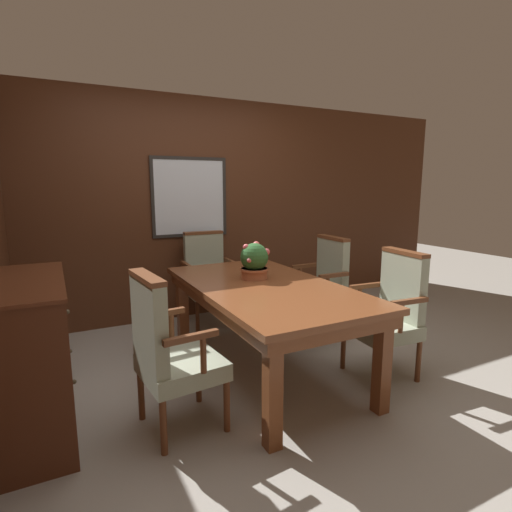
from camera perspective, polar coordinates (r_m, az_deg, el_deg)
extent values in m
plane|color=#A39E93|center=(3.25, 2.45, -17.32)|extent=(14.00, 14.00, 0.00)
cube|color=#4C2816|center=(4.59, -8.95, 6.60)|extent=(7.20, 0.06, 2.45)
cube|color=white|center=(4.53, -9.43, 8.29)|extent=(0.79, 0.01, 0.80)
cube|color=#282623|center=(4.53, -9.57, 13.60)|extent=(0.86, 0.02, 0.04)
cube|color=#282623|center=(4.56, -9.27, 3.01)|extent=(0.86, 0.02, 0.03)
cube|color=#282623|center=(4.42, -14.56, 8.07)|extent=(0.04, 0.02, 0.80)
cube|color=#282623|center=(4.67, -4.55, 8.45)|extent=(0.04, 0.02, 0.80)
cube|color=brown|center=(2.37, 2.37, -18.92)|extent=(0.09, 0.09, 0.69)
cube|color=brown|center=(2.83, 17.57, -14.40)|extent=(0.09, 0.09, 0.69)
cube|color=brown|center=(3.85, -10.43, -7.48)|extent=(0.09, 0.09, 0.69)
cube|color=brown|center=(4.15, 0.61, -6.03)|extent=(0.09, 0.09, 0.69)
cube|color=brown|center=(3.15, 1.25, -5.63)|extent=(0.98, 1.87, 0.09)
cube|color=brown|center=(3.13, 1.25, -4.44)|extent=(1.04, 1.93, 0.04)
cylinder|color=brown|center=(4.17, -8.36, -8.60)|extent=(0.04, 0.04, 0.33)
cylinder|color=brown|center=(4.29, -3.06, -7.93)|extent=(0.04, 0.04, 0.33)
cylinder|color=brown|center=(4.53, -9.84, -7.08)|extent=(0.04, 0.04, 0.33)
cylinder|color=brown|center=(4.65, -4.93, -6.53)|extent=(0.04, 0.04, 0.33)
cube|color=#9EA88E|center=(4.34, -6.60, -4.71)|extent=(0.49, 0.48, 0.11)
cube|color=#9EA88E|center=(4.45, -7.47, -0.20)|extent=(0.44, 0.09, 0.52)
cube|color=brown|center=(4.41, -7.55, 3.32)|extent=(0.44, 0.10, 0.03)
cylinder|color=brown|center=(4.20, -9.66, -2.94)|extent=(0.04, 0.04, 0.23)
cube|color=brown|center=(4.24, -9.95, -1.26)|extent=(0.05, 0.32, 0.04)
cylinder|color=brown|center=(4.35, -3.45, -2.36)|extent=(0.04, 0.04, 0.23)
cube|color=brown|center=(4.39, -3.80, -0.74)|extent=(0.05, 0.32, 0.04)
cylinder|color=brown|center=(4.15, 4.47, -8.61)|extent=(0.04, 0.04, 0.33)
cylinder|color=brown|center=(3.82, 7.57, -10.35)|extent=(0.04, 0.04, 0.33)
cylinder|color=brown|center=(4.35, 9.12, -7.80)|extent=(0.04, 0.04, 0.33)
cylinder|color=brown|center=(4.04, 12.43, -9.35)|extent=(0.04, 0.04, 0.33)
cube|color=#9EA88E|center=(4.01, 8.48, -5.99)|extent=(0.48, 0.49, 0.11)
cube|color=#9EA88E|center=(4.05, 10.84, -1.34)|extent=(0.09, 0.44, 0.52)
cube|color=brown|center=(4.00, 10.97, 2.53)|extent=(0.10, 0.44, 0.03)
cylinder|color=brown|center=(4.15, 6.27, -3.01)|extent=(0.04, 0.04, 0.23)
cube|color=brown|center=(4.17, 7.12, -1.40)|extent=(0.32, 0.05, 0.04)
cylinder|color=brown|center=(3.76, 10.17, -4.51)|extent=(0.04, 0.04, 0.23)
cube|color=brown|center=(3.77, 11.08, -2.72)|extent=(0.32, 0.05, 0.04)
cylinder|color=brown|center=(2.61, -4.20, -20.54)|extent=(0.04, 0.04, 0.33)
cylinder|color=brown|center=(2.93, -8.22, -16.95)|extent=(0.04, 0.04, 0.33)
cylinder|color=brown|center=(2.47, -13.08, -22.68)|extent=(0.04, 0.04, 0.33)
cylinder|color=brown|center=(2.81, -16.09, -18.52)|extent=(0.04, 0.04, 0.33)
cube|color=#9EA88E|center=(2.59, -10.56, -15.31)|extent=(0.51, 0.51, 0.11)
cube|color=#9EA88E|center=(2.41, -15.05, -9.34)|extent=(0.12, 0.44, 0.52)
cube|color=brown|center=(2.34, -15.36, -2.96)|extent=(0.13, 0.44, 0.03)
cylinder|color=brown|center=(2.33, -7.54, -13.70)|extent=(0.04, 0.04, 0.23)
cube|color=brown|center=(2.26, -9.22, -11.42)|extent=(0.32, 0.07, 0.04)
cylinder|color=brown|center=(2.75, -11.97, -10.05)|extent=(0.04, 0.04, 0.23)
cube|color=brown|center=(2.69, -13.44, -8.02)|extent=(0.32, 0.07, 0.04)
cylinder|color=brown|center=(3.44, 12.35, -12.85)|extent=(0.04, 0.04, 0.33)
cylinder|color=brown|center=(3.14, 16.75, -15.34)|extent=(0.04, 0.04, 0.33)
cylinder|color=brown|center=(3.67, 17.63, -11.60)|extent=(0.04, 0.04, 0.33)
cylinder|color=brown|center=(3.39, 22.18, -13.72)|extent=(0.04, 0.04, 0.33)
cube|color=#9EA88E|center=(3.32, 17.43, -9.80)|extent=(0.50, 0.51, 0.11)
cube|color=#9EA88E|center=(3.36, 20.23, -4.14)|extent=(0.12, 0.44, 0.52)
cube|color=brown|center=(3.30, 20.52, 0.50)|extent=(0.12, 0.44, 0.03)
cylinder|color=brown|center=(3.43, 14.52, -6.08)|extent=(0.04, 0.04, 0.23)
cube|color=brown|center=(3.45, 15.53, -4.13)|extent=(0.32, 0.06, 0.04)
cylinder|color=brown|center=(3.08, 20.02, -8.27)|extent=(0.04, 0.04, 0.23)
cube|color=brown|center=(3.09, 21.10, -6.07)|extent=(0.32, 0.06, 0.04)
cylinder|color=#B2603D|center=(3.30, -0.25, -2.48)|extent=(0.22, 0.22, 0.09)
cylinder|color=#B2603D|center=(3.30, -0.25, -1.91)|extent=(0.23, 0.23, 0.02)
sphere|color=#2D602D|center=(3.28, -0.25, -0.15)|extent=(0.23, 0.23, 0.23)
sphere|color=#D26160|center=(3.18, -0.98, -0.64)|extent=(0.04, 0.04, 0.04)
sphere|color=#E9625D|center=(3.32, 0.03, 1.61)|extent=(0.06, 0.06, 0.06)
sphere|color=#E96666|center=(3.36, 0.83, 0.58)|extent=(0.05, 0.05, 0.05)
sphere|color=#E95E64|center=(3.25, -1.43, 1.28)|extent=(0.05, 0.05, 0.05)
sphere|color=#D35458|center=(3.29, 1.52, 0.59)|extent=(0.06, 0.06, 0.06)
sphere|color=#E85569|center=(3.36, 0.92, 0.51)|extent=(0.05, 0.05, 0.05)
cube|color=#512816|center=(2.84, -29.35, -12.59)|extent=(0.41, 1.08, 0.93)
cube|color=#5B2D19|center=(2.70, -30.22, -3.22)|extent=(0.42, 1.10, 0.02)
sphere|color=#4C422D|center=(2.75, -25.36, -7.22)|extent=(0.03, 0.03, 0.03)
sphere|color=#4C422D|center=(2.64, -24.56, -16.03)|extent=(0.03, 0.03, 0.03)
sphere|color=#4C422D|center=(3.09, -25.02, -12.22)|extent=(0.03, 0.03, 0.03)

